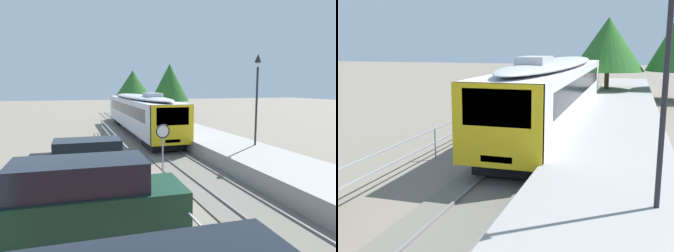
# 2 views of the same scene
# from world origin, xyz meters

# --- Properties ---
(ground_plane) EXTENTS (160.00, 160.00, 0.00)m
(ground_plane) POSITION_xyz_m (-3.00, 22.00, 0.00)
(ground_plane) COLOR slate
(track_rails) EXTENTS (3.20, 60.00, 0.14)m
(track_rails) POSITION_xyz_m (0.00, 22.00, 0.03)
(track_rails) COLOR #6B665B
(track_rails) RESTS_ON ground
(commuter_train) EXTENTS (2.82, 19.82, 3.74)m
(commuter_train) POSITION_xyz_m (0.00, 28.23, 2.15)
(commuter_train) COLOR silver
(commuter_train) RESTS_ON track_rails
(station_platform) EXTENTS (3.90, 60.00, 0.90)m
(station_platform) POSITION_xyz_m (3.25, 22.00, 0.45)
(station_platform) COLOR #999691
(station_platform) RESTS_ON ground
(platform_lamp_mid_platform) EXTENTS (0.34, 0.34, 5.35)m
(platform_lamp_mid_platform) POSITION_xyz_m (4.40, 16.07, 4.62)
(platform_lamp_mid_platform) COLOR #232328
(platform_lamp_mid_platform) RESTS_ON station_platform
(tree_behind_carpark) EXTENTS (5.59, 5.59, 6.45)m
(tree_behind_carpark) POSITION_xyz_m (1.86, 40.56, 4.38)
(tree_behind_carpark) COLOR brown
(tree_behind_carpark) RESTS_ON ground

